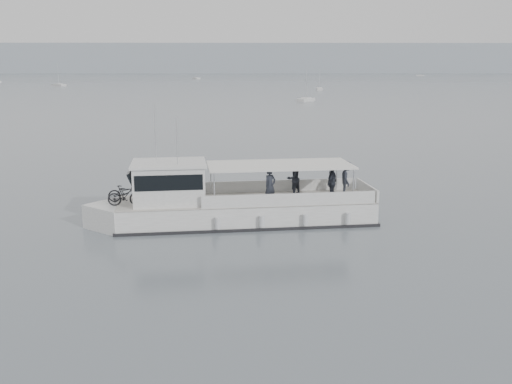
{
  "coord_description": "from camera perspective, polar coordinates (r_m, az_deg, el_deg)",
  "views": [
    {
      "loc": [
        0.46,
        -32.08,
        7.98
      ],
      "look_at": [
        0.85,
        -3.53,
        1.6
      ],
      "focal_mm": 40.0,
      "sensor_mm": 36.0,
      "label": 1
    }
  ],
  "objects": [
    {
      "name": "tour_boat",
      "position": [
        29.27,
        -3.49,
        -1.18
      ],
      "size": [
        14.95,
        5.16,
        6.22
      ],
      "rotation": [
        0.0,
        0.0,
        0.12
      ],
      "color": "white",
      "rests_on": "ground"
    },
    {
      "name": "ground",
      "position": [
        33.06,
        -1.56,
        -1.38
      ],
      "size": [
        1400.0,
        1400.0,
        0.0
      ],
      "primitive_type": "plane",
      "color": "#545D63",
      "rests_on": "ground"
    },
    {
      "name": "headland",
      "position": [
        592.11,
        -0.86,
        13.18
      ],
      "size": [
        1400.0,
        90.0,
        28.0
      ],
      "primitive_type": "cube",
      "color": "#939EA8",
      "rests_on": "ground"
    },
    {
      "name": "moored_fleet",
      "position": [
        252.02,
        -10.4,
        10.67
      ],
      "size": [
        397.74,
        363.11,
        9.71
      ],
      "color": "white",
      "rests_on": "ground"
    }
  ]
}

